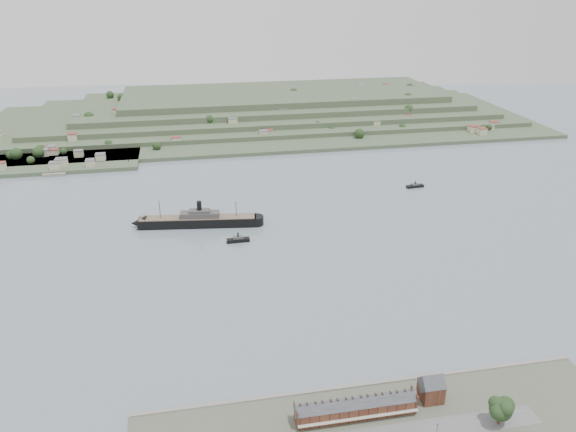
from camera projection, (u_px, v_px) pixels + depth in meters
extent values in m
plane|color=slate|center=(300.00, 250.00, 405.86)|extent=(1400.00, 1400.00, 0.00)
cube|color=gray|center=(364.00, 386.00, 271.24)|extent=(220.00, 2.00, 2.60)
cube|color=#4C271B|center=(356.00, 410.00, 250.73)|extent=(55.00, 8.00, 7.00)
cube|color=#33353A|center=(356.00, 404.00, 249.33)|extent=(55.60, 8.15, 8.15)
cube|color=#B4B09F|center=(359.00, 418.00, 246.61)|extent=(55.00, 1.60, 0.25)
cube|color=#4C271B|center=(296.00, 410.00, 244.19)|extent=(0.50, 8.40, 3.00)
cube|color=#4C271B|center=(415.00, 394.00, 253.68)|extent=(0.50, 8.40, 3.00)
cube|color=#2E1F19|center=(308.00, 406.00, 244.58)|extent=(0.90, 1.40, 3.20)
cube|color=#2E1F19|center=(320.00, 404.00, 245.53)|extent=(0.90, 1.40, 3.20)
cube|color=#2E1F19|center=(351.00, 400.00, 247.90)|extent=(0.90, 1.40, 3.20)
cube|color=#2E1F19|center=(362.00, 399.00, 248.85)|extent=(0.90, 1.40, 3.20)
cube|color=#2E1F19|center=(392.00, 395.00, 251.22)|extent=(0.90, 1.40, 3.20)
cube|color=#2E1F19|center=(403.00, 393.00, 252.17)|extent=(0.90, 1.40, 3.20)
cube|color=#4C271B|center=(431.00, 391.00, 260.40)|extent=(10.00, 10.00, 9.00)
cube|color=#33353A|center=(432.00, 383.00, 258.60)|extent=(10.40, 10.18, 10.18)
cube|color=#374930|center=(243.00, 125.00, 729.05)|extent=(760.00, 260.00, 4.00)
cube|color=#374930|center=(255.00, 116.00, 753.20)|extent=(680.00, 220.00, 5.00)
cube|color=#374930|center=(264.00, 109.00, 767.09)|extent=(600.00, 200.00, 6.00)
cube|color=#374930|center=(273.00, 102.00, 780.57)|extent=(520.00, 180.00, 7.00)
cube|color=#374930|center=(282.00, 94.00, 793.66)|extent=(440.00, 160.00, 8.00)
cube|color=#374930|center=(67.00, 160.00, 595.56)|extent=(150.00, 90.00, 4.00)
cube|color=gray|center=(55.00, 173.00, 557.14)|extent=(22.00, 14.00, 2.80)
cube|color=black|center=(198.00, 222.00, 443.68)|extent=(92.97, 24.02, 7.17)
cone|color=black|center=(139.00, 223.00, 441.12)|extent=(13.76, 13.76, 12.29)
cylinder|color=black|center=(256.00, 220.00, 446.24)|extent=(12.29, 12.29, 7.17)
cube|color=brown|center=(197.00, 217.00, 442.12)|extent=(90.81, 22.74, 0.61)
cube|color=#413E3C|center=(200.00, 215.00, 441.33)|extent=(31.65, 13.08, 4.10)
cube|color=#413E3C|center=(200.00, 211.00, 440.23)|extent=(17.17, 9.21, 2.56)
cylinder|color=black|center=(199.00, 207.00, 438.67)|extent=(3.69, 3.69, 9.22)
cylinder|color=#3F2C1D|center=(160.00, 210.00, 437.78)|extent=(0.51, 0.51, 16.38)
cylinder|color=#3F2C1D|center=(236.00, 210.00, 441.49)|extent=(0.51, 0.51, 14.33)
cube|color=black|center=(238.00, 240.00, 418.29)|extent=(17.01, 4.82, 2.71)
cube|color=#413E3C|center=(238.00, 238.00, 417.48)|extent=(7.68, 3.75, 2.03)
cylinder|color=black|center=(238.00, 235.00, 416.58)|extent=(1.13, 1.13, 3.95)
cube|color=black|center=(129.00, 164.00, 584.68)|extent=(15.52, 4.46, 2.06)
cube|color=#413E3C|center=(129.00, 163.00, 584.06)|extent=(7.00, 3.51, 1.55)
cylinder|color=black|center=(128.00, 161.00, 583.37)|extent=(0.86, 0.86, 3.01)
cube|color=black|center=(415.00, 186.00, 524.10)|extent=(16.99, 6.20, 2.22)
cube|color=#413E3C|center=(415.00, 185.00, 523.43)|extent=(7.80, 4.40, 1.66)
cylinder|color=black|center=(415.00, 183.00, 522.69)|extent=(0.92, 0.92, 3.23)
cylinder|color=#3F2C1D|center=(499.00, 419.00, 246.78)|extent=(1.34, 1.34, 5.57)
sphere|color=black|center=(501.00, 410.00, 244.77)|extent=(10.02, 10.02, 10.02)
sphere|color=black|center=(506.00, 405.00, 245.81)|extent=(7.79, 7.79, 7.79)
sphere|color=black|center=(498.00, 412.00, 242.66)|extent=(7.13, 7.13, 7.13)
sphere|color=black|center=(506.00, 408.00, 241.55)|extent=(6.68, 6.68, 6.68)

